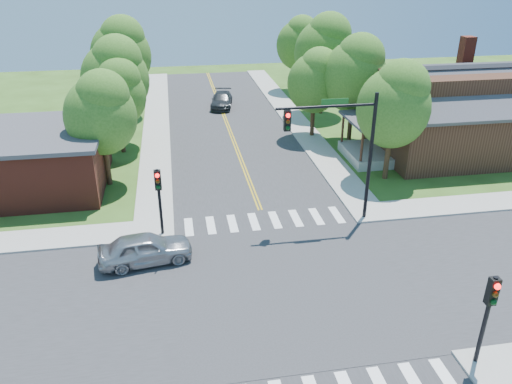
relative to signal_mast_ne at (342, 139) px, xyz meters
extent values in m
plane|color=#314F18|center=(-3.91, -5.59, -4.85)|extent=(100.00, 100.00, 0.00)
cube|color=#2D2D30|center=(-3.91, -5.59, -4.83)|extent=(10.00, 90.00, 0.04)
cube|color=#2D2D30|center=(-3.91, -5.59, -4.83)|extent=(90.00, 10.00, 0.04)
cube|color=#2D2D30|center=(-3.91, -5.59, -4.85)|extent=(10.20, 10.20, 0.06)
cube|color=#9E9B93|center=(2.19, 19.41, -4.78)|extent=(2.20, 40.00, 0.14)
cube|color=#9E9B93|center=(-10.01, 19.41, -4.78)|extent=(2.20, 40.00, 0.14)
cube|color=white|center=(-8.11, 0.61, -4.80)|extent=(0.45, 2.00, 0.01)
cube|color=white|center=(-6.91, 0.61, -4.80)|extent=(0.45, 2.00, 0.01)
cube|color=white|center=(-5.71, 0.61, -4.80)|extent=(0.45, 2.00, 0.01)
cube|color=white|center=(-4.51, 0.61, -4.80)|extent=(0.45, 2.00, 0.01)
cube|color=white|center=(-3.31, 0.61, -4.80)|extent=(0.45, 2.00, 0.01)
cube|color=white|center=(-2.11, 0.61, -4.80)|extent=(0.45, 2.00, 0.01)
cube|color=white|center=(-0.91, 0.61, -4.80)|extent=(0.45, 2.00, 0.01)
cube|color=white|center=(0.29, 0.61, -4.80)|extent=(0.45, 2.00, 0.01)
cube|color=white|center=(-0.91, -11.79, -4.80)|extent=(0.45, 2.00, 0.01)
cube|color=white|center=(0.29, -11.79, -4.80)|extent=(0.45, 2.00, 0.01)
cube|color=gold|center=(-4.01, 20.66, -4.80)|extent=(0.10, 37.50, 0.01)
cube|color=gold|center=(-3.81, 20.66, -4.80)|extent=(0.10, 37.50, 0.01)
cylinder|color=black|center=(1.69, 0.01, -1.25)|extent=(0.20, 0.20, 7.20)
cylinder|color=black|center=(-0.91, 0.01, 1.75)|extent=(5.20, 0.14, 0.14)
cube|color=#19591E|center=(-0.51, -0.04, 2.00)|extent=(1.40, 0.04, 0.30)
cube|color=black|center=(-2.91, 0.01, 1.12)|extent=(0.34, 0.28, 1.05)
sphere|color=#FF0C0C|center=(-2.91, -0.16, 1.44)|extent=(0.22, 0.22, 0.22)
sphere|color=#3F2605|center=(-2.91, -0.16, 1.12)|extent=(0.22, 0.22, 0.22)
sphere|color=#05330F|center=(-2.91, -0.16, 0.80)|extent=(0.22, 0.22, 0.22)
cylinder|color=black|center=(1.69, -11.19, -2.95)|extent=(0.16, 0.16, 3.80)
cube|color=black|center=(1.69, -11.19, -1.63)|extent=(0.34, 0.28, 1.05)
sphere|color=#FF0C0C|center=(1.69, -11.36, -1.31)|extent=(0.22, 0.22, 0.22)
sphere|color=#3F2605|center=(1.69, -11.36, -1.63)|extent=(0.22, 0.22, 0.22)
sphere|color=#05330F|center=(1.69, -11.36, -1.95)|extent=(0.22, 0.22, 0.22)
cylinder|color=black|center=(-9.51, 0.01, -2.95)|extent=(0.16, 0.16, 3.80)
cube|color=black|center=(-9.51, 0.01, -1.63)|extent=(0.34, 0.28, 1.05)
sphere|color=#FF0C0C|center=(-9.51, -0.16, -1.31)|extent=(0.22, 0.22, 0.22)
sphere|color=#3F2605|center=(-9.51, -0.16, -1.63)|extent=(0.22, 0.22, 0.22)
sphere|color=#05330F|center=(-9.51, -0.16, -1.95)|extent=(0.22, 0.22, 0.22)
cube|color=#361D13|center=(11.29, 8.61, -2.85)|extent=(10.00, 8.00, 4.00)
cube|color=#9E9B93|center=(4.99, 8.61, -4.50)|extent=(2.60, 4.50, 0.70)
cylinder|color=#361D13|center=(3.89, 6.61, -3.25)|extent=(0.18, 0.18, 2.50)
cylinder|color=#361D13|center=(3.89, 10.61, -3.25)|extent=(0.18, 0.18, 2.50)
cube|color=#38383D|center=(4.99, 8.61, -1.90)|extent=(2.80, 4.80, 0.18)
cube|color=maroon|center=(13.79, 12.11, -1.30)|extent=(0.90, 0.90, 7.11)
cube|color=maroon|center=(-18.11, 7.61, -3.10)|extent=(10.00, 8.00, 3.50)
cube|color=#38383D|center=(-18.11, 7.61, -1.25)|extent=(10.40, 8.40, 0.25)
cylinder|color=#382314|center=(5.08, 5.10, -3.38)|extent=(0.34, 0.34, 2.93)
ellipsoid|color=#325F1B|center=(5.08, 5.10, -0.07)|extent=(4.63, 4.40, 5.09)
sphere|color=#325F1B|center=(5.38, 4.90, 1.32)|extent=(3.40, 3.40, 3.40)
cylinder|color=#382314|center=(5.17, 12.54, -3.29)|extent=(0.34, 0.34, 3.12)
ellipsoid|color=#325F1B|center=(5.17, 12.54, 0.25)|extent=(4.93, 4.69, 5.43)
sphere|color=#325F1B|center=(5.47, 12.34, 1.73)|extent=(3.62, 3.62, 3.62)
cylinder|color=#382314|center=(5.15, 20.34, -3.16)|extent=(0.34, 0.34, 3.38)
ellipsoid|color=#325F1B|center=(5.15, 20.34, 0.67)|extent=(5.34, 5.08, 5.88)
sphere|color=#325F1B|center=(5.45, 20.14, 2.27)|extent=(3.92, 3.92, 3.92)
cylinder|color=#382314|center=(5.01, 29.11, -3.38)|extent=(0.34, 0.34, 2.94)
ellipsoid|color=#325F1B|center=(5.01, 29.11, -0.05)|extent=(4.65, 4.41, 5.11)
sphere|color=#325F1B|center=(5.31, 28.91, 1.34)|extent=(3.41, 3.41, 3.41)
cylinder|color=#382314|center=(-12.89, 7.25, -3.46)|extent=(0.34, 0.34, 2.78)
ellipsoid|color=#325F1B|center=(-12.89, 7.25, -0.32)|extent=(4.38, 4.16, 4.82)
sphere|color=#325F1B|center=(-12.59, 7.05, 0.99)|extent=(3.21, 3.21, 3.21)
cylinder|color=#382314|center=(-12.53, 14.56, -3.28)|extent=(0.34, 0.34, 3.14)
ellipsoid|color=#325F1B|center=(-12.53, 14.56, 0.27)|extent=(4.95, 4.71, 5.45)
sphere|color=#325F1B|center=(-12.23, 14.36, 1.75)|extent=(3.63, 3.63, 3.63)
cylinder|color=#382314|center=(-12.65, 22.60, -3.19)|extent=(0.34, 0.34, 3.32)
ellipsoid|color=#325F1B|center=(-12.65, 22.60, 0.56)|extent=(5.24, 4.98, 5.76)
sphere|color=#325F1B|center=(-12.35, 22.40, 2.13)|extent=(3.84, 3.84, 3.84)
cylinder|color=#382314|center=(-12.66, 31.31, -3.60)|extent=(0.34, 0.34, 2.51)
ellipsoid|color=#325F1B|center=(-12.66, 31.31, -0.75)|extent=(3.96, 3.77, 4.36)
sphere|color=#325F1B|center=(-12.36, 31.11, 0.43)|extent=(2.91, 2.91, 2.91)
cylinder|color=#382314|center=(2.52, 14.03, -3.51)|extent=(0.34, 0.34, 2.68)
ellipsoid|color=#325F1B|center=(2.52, 14.03, -0.48)|extent=(4.23, 4.02, 4.65)
sphere|color=#325F1B|center=(2.82, 13.83, 0.79)|extent=(3.10, 3.10, 3.10)
cylinder|color=#382314|center=(-12.40, 13.11, -3.53)|extent=(0.34, 0.34, 2.63)
ellipsoid|color=#325F1B|center=(-12.40, 13.11, -0.55)|extent=(4.16, 3.95, 4.58)
sphere|color=#325F1B|center=(-12.10, 12.91, 0.70)|extent=(3.05, 3.05, 3.05)
imported|color=#A4A6AB|center=(-10.29, -2.46, -4.10)|extent=(3.07, 4.95, 1.51)
imported|color=#2E3134|center=(-3.79, 23.85, -4.17)|extent=(3.57, 5.38, 1.37)
camera|label=1|loc=(-8.50, -23.36, 8.65)|focal=35.00mm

